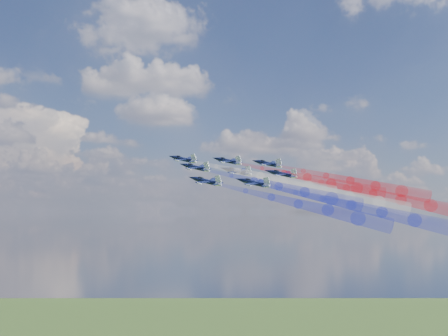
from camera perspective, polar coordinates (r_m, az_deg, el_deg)
name	(u,v)px	position (r m, az deg, el deg)	size (l,w,h in m)	color
jet_lead	(184,159)	(187.76, -4.28, 0.93)	(10.09, 12.61, 3.36)	black
trail_lead	(260,176)	(170.98, 3.80, -0.86)	(4.20, 50.48, 4.20)	white
jet_inner_left	(196,167)	(176.04, -3.00, 0.06)	(10.09, 12.61, 3.36)	black
trail_inner_left	(279,186)	(160.08, 5.78, -1.93)	(4.20, 50.48, 4.20)	#1823D0
jet_inner_right	(228,161)	(190.70, 0.42, 0.74)	(10.09, 12.61, 3.36)	black
trail_inner_right	(307,178)	(176.12, 8.73, -1.02)	(4.20, 50.48, 4.20)	red
jet_outer_left	(206,181)	(162.10, -1.88, -1.40)	(10.09, 12.61, 3.36)	black
trail_outer_left	(298,204)	(147.02, 7.84, -3.73)	(4.20, 50.48, 4.20)	#1823D0
jet_center_third	(237,171)	(177.33, 1.37, -0.36)	(10.09, 12.61, 3.36)	black
trail_center_third	(324,191)	(163.49, 10.43, -2.35)	(4.20, 50.48, 4.20)	white
jet_outer_right	(268,164)	(192.82, 4.64, 0.46)	(10.09, 12.61, 3.36)	black
trail_outer_right	(350,180)	(180.31, 13.13, -1.29)	(4.20, 50.48, 4.20)	red
jet_rear_left	(254,183)	(162.82, 3.18, -1.57)	(10.09, 12.61, 3.36)	black
trail_rear_left	(351,205)	(150.21, 13.26, -3.84)	(4.20, 50.48, 4.20)	#1823D0
jet_rear_right	(282,174)	(179.24, 6.13, -0.63)	(10.09, 12.61, 3.36)	black
trail_rear_right	(373,193)	(167.75, 15.39, -2.58)	(4.20, 50.48, 4.20)	red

